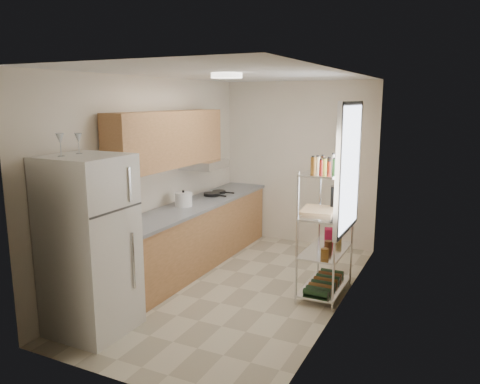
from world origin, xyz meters
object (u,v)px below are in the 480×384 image
(espresso_machine, at_px, (342,197))
(refrigerator, at_px, (90,245))
(rice_cooker, at_px, (183,199))
(cutting_board, at_px, (318,210))
(frying_pan_large, at_px, (212,194))

(espresso_machine, bearing_deg, refrigerator, -116.10)
(rice_cooker, xyz_separation_m, cutting_board, (1.86, 0.05, 0.03))
(espresso_machine, bearing_deg, rice_cooker, -155.30)
(frying_pan_large, xyz_separation_m, espresso_machine, (2.07, -0.47, 0.24))
(cutting_board, xyz_separation_m, espresso_machine, (0.22, 0.26, 0.13))
(refrigerator, distance_m, frying_pan_large, 2.64)
(rice_cooker, bearing_deg, frying_pan_large, 89.87)
(rice_cooker, height_order, frying_pan_large, rice_cooker)
(frying_pan_large, height_order, cutting_board, cutting_board)
(rice_cooker, relative_size, cutting_board, 0.48)
(rice_cooker, distance_m, espresso_machine, 2.10)
(refrigerator, bearing_deg, cutting_board, 47.36)
(frying_pan_large, distance_m, cutting_board, 2.00)
(rice_cooker, xyz_separation_m, espresso_machine, (2.07, 0.31, 0.17))
(refrigerator, relative_size, espresso_machine, 6.02)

